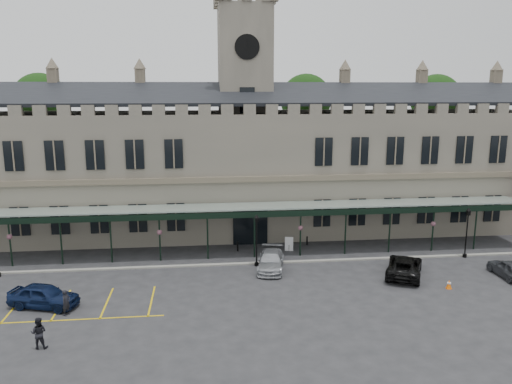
{
  "coord_description": "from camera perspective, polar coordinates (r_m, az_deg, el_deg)",
  "views": [
    {
      "loc": [
        -4.38,
        -33.59,
        14.29
      ],
      "look_at": [
        0.0,
        6.0,
        6.0
      ],
      "focal_mm": 35.0,
      "sensor_mm": 36.0,
      "label": 1
    }
  ],
  "objects": [
    {
      "name": "car_van",
      "position": [
        40.81,
        16.6,
        -8.13
      ],
      "size": [
        4.61,
        5.95,
        1.5
      ],
      "primitive_type": "imported",
      "rotation": [
        0.0,
        0.0,
        2.69
      ],
      "color": "black",
      "rests_on": "ground"
    },
    {
      "name": "lamp_post_right",
      "position": [
        46.26,
        22.98,
        -3.81
      ],
      "size": [
        0.42,
        0.42,
        4.42
      ],
      "color": "black",
      "rests_on": "ground"
    },
    {
      "name": "lamp_post_mid",
      "position": [
        40.59,
        0.06,
        -5.0
      ],
      "size": [
        0.41,
        0.41,
        4.37
      ],
      "color": "black",
      "rests_on": "ground"
    },
    {
      "name": "car_right_a",
      "position": [
        43.4,
        26.98,
        -7.83
      ],
      "size": [
        1.7,
        4.1,
        1.39
      ],
      "primitive_type": "imported",
      "rotation": [
        0.0,
        0.0,
        3.16
      ],
      "color": "#3B3E43",
      "rests_on": "ground"
    },
    {
      "name": "tree_behind_mid",
      "position": [
        59.9,
        5.71,
        10.29
      ],
      "size": [
        6.0,
        6.0,
        16.0
      ],
      "color": "#332314",
      "rests_on": "ground"
    },
    {
      "name": "canopy",
      "position": [
        42.96,
        -0.22,
        -4.3
      ],
      "size": [
        50.0,
        4.1,
        4.3
      ],
      "color": "#8C9E93",
      "rests_on": "ground"
    },
    {
      "name": "car_taxi",
      "position": [
        40.48,
        1.71,
        -7.85
      ],
      "size": [
        2.92,
        5.21,
        1.43
      ],
      "primitive_type": "imported",
      "rotation": [
        0.0,
        0.0,
        -0.2
      ],
      "color": "#A0A3A8",
      "rests_on": "ground"
    },
    {
      "name": "tree_behind_left",
      "position": [
        61.2,
        -23.38,
        9.43
      ],
      "size": [
        6.0,
        6.0,
        16.0
      ],
      "color": "#332314",
      "rests_on": "ground"
    },
    {
      "name": "kerb",
      "position": [
        41.83,
        0.08,
        -8.13
      ],
      "size": [
        60.0,
        0.4,
        0.12
      ],
      "primitive_type": "cube",
      "color": "gray",
      "rests_on": "ground"
    },
    {
      "name": "car_left_a",
      "position": [
        36.63,
        -23.1,
        -10.86
      ],
      "size": [
        4.99,
        3.1,
        1.58
      ],
      "primitive_type": "imported",
      "rotation": [
        0.0,
        0.0,
        1.29
      ],
      "color": "#0D1A3B",
      "rests_on": "ground"
    },
    {
      "name": "person_a",
      "position": [
        34.87,
        -20.88,
        -11.73
      ],
      "size": [
        0.65,
        0.74,
        1.7
      ],
      "primitive_type": "imported",
      "rotation": [
        0.0,
        0.0,
        1.08
      ],
      "color": "black",
      "rests_on": "ground"
    },
    {
      "name": "ground",
      "position": [
        36.76,
        1.05,
        -11.12
      ],
      "size": [
        140.0,
        140.0,
        0.0
      ],
      "primitive_type": "plane",
      "color": "#28282B"
    },
    {
      "name": "sign_board",
      "position": [
        44.96,
        3.8,
        -5.96
      ],
      "size": [
        0.74,
        0.24,
        1.28
      ],
      "rotation": [
        0.0,
        0.0,
        -0.26
      ],
      "color": "black",
      "rests_on": "ground"
    },
    {
      "name": "bollard_left",
      "position": [
        44.85,
        -2.11,
        -6.23
      ],
      "size": [
        0.16,
        0.16,
        0.89
      ],
      "primitive_type": "cylinder",
      "color": "black",
      "rests_on": "ground"
    },
    {
      "name": "traffic_cone",
      "position": [
        39.45,
        21.19,
        -9.81
      ],
      "size": [
        0.41,
        0.41,
        0.65
      ],
      "rotation": [
        0.0,
        0.0,
        0.07
      ],
      "color": "#FF6508",
      "rests_on": "ground"
    },
    {
      "name": "tree_behind_right",
      "position": [
        65.12,
        19.82,
        9.78
      ],
      "size": [
        6.0,
        6.0,
        16.0
      ],
      "color": "#332314",
      "rests_on": "ground"
    },
    {
      "name": "bollard_right",
      "position": [
        46.8,
        5.85,
        -5.56
      ],
      "size": [
        0.15,
        0.15,
        0.82
      ],
      "primitive_type": "cylinder",
      "color": "black",
      "rests_on": "ground"
    },
    {
      "name": "person_b",
      "position": [
        31.36,
        -23.58,
        -14.54
      ],
      "size": [
        0.91,
        0.72,
        1.82
      ],
      "primitive_type": "imported",
      "rotation": [
        0.0,
        0.0,
        3.1
      ],
      "color": "black",
      "rests_on": "ground"
    },
    {
      "name": "clock_tower",
      "position": [
        49.79,
        -1.29,
        10.4
      ],
      "size": [
        5.6,
        5.6,
        24.8
      ],
      "color": "#655F54",
      "rests_on": "ground"
    },
    {
      "name": "parking_markings",
      "position": [
        36.42,
        -21.58,
        -12.22
      ],
      "size": [
        16.0,
        6.0,
        0.01
      ],
      "primitive_type": null,
      "color": "gold",
      "rests_on": "ground"
    },
    {
      "name": "station_building",
      "position": [
        50.3,
        -1.24,
        2.81
      ],
      "size": [
        60.0,
        10.36,
        17.3
      ],
      "color": "#655F54",
      "rests_on": "ground"
    }
  ]
}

